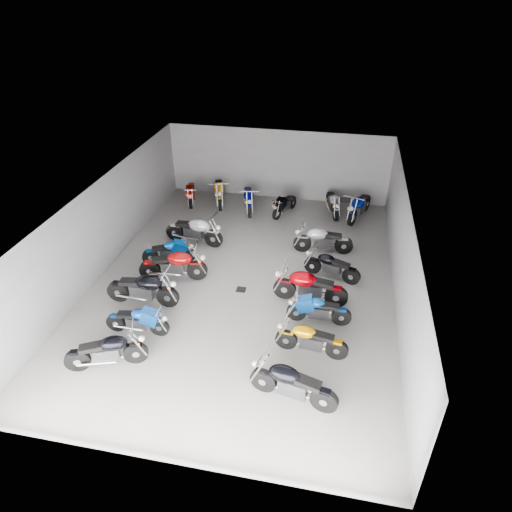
% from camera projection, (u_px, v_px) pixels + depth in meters
% --- Properties ---
extents(ground, '(14.00, 14.00, 0.00)m').
position_uv_depth(ground, '(244.00, 281.00, 15.72)').
color(ground, gray).
rests_on(ground, ground).
extents(wall_back, '(10.00, 0.10, 3.20)m').
position_uv_depth(wall_back, '(277.00, 165.00, 20.67)').
color(wall_back, slate).
rests_on(wall_back, ground).
extents(wall_left, '(0.10, 14.00, 3.20)m').
position_uv_depth(wall_left, '(102.00, 227.00, 15.70)').
color(wall_left, slate).
rests_on(wall_left, ground).
extents(wall_right, '(0.10, 14.00, 3.20)m').
position_uv_depth(wall_right, '(402.00, 257.00, 14.03)').
color(wall_right, slate).
rests_on(wall_right, ground).
extents(ceiling, '(10.00, 14.00, 0.04)m').
position_uv_depth(ceiling, '(243.00, 196.00, 14.00)').
color(ceiling, black).
rests_on(ceiling, wall_back).
extents(drain_grate, '(0.32, 0.32, 0.01)m').
position_uv_depth(drain_grate, '(241.00, 289.00, 15.30)').
color(drain_grate, black).
rests_on(drain_grate, ground).
extents(motorcycle_left_a, '(2.08, 0.96, 0.96)m').
position_uv_depth(motorcycle_left_a, '(107.00, 351.00, 12.10)').
color(motorcycle_left_a, black).
rests_on(motorcycle_left_a, ground).
extents(motorcycle_left_b, '(1.92, 0.39, 0.84)m').
position_uv_depth(motorcycle_left_b, '(138.00, 320.00, 13.26)').
color(motorcycle_left_b, black).
rests_on(motorcycle_left_b, ground).
extents(motorcycle_left_c, '(2.39, 0.47, 1.05)m').
position_uv_depth(motorcycle_left_c, '(143.00, 289.00, 14.38)').
color(motorcycle_left_c, black).
rests_on(motorcycle_left_c, ground).
extents(motorcycle_left_d, '(2.34, 0.63, 1.03)m').
position_uv_depth(motorcycle_left_d, '(174.00, 265.00, 15.54)').
color(motorcycle_left_d, black).
rests_on(motorcycle_left_d, ground).
extents(motorcycle_left_e, '(1.87, 0.69, 0.84)m').
position_uv_depth(motorcycle_left_e, '(169.00, 252.00, 16.48)').
color(motorcycle_left_e, black).
rests_on(motorcycle_left_e, ground).
extents(motorcycle_left_f, '(2.36, 0.55, 1.04)m').
position_uv_depth(motorcycle_left_f, '(194.00, 231.00, 17.59)').
color(motorcycle_left_f, black).
rests_on(motorcycle_left_f, ground).
extents(motorcycle_right_a, '(2.26, 0.66, 1.00)m').
position_uv_depth(motorcycle_right_a, '(292.00, 384.00, 11.12)').
color(motorcycle_right_a, black).
rests_on(motorcycle_right_a, ground).
extents(motorcycle_right_b, '(2.05, 0.45, 0.90)m').
position_uv_depth(motorcycle_right_b, '(311.00, 339.00, 12.54)').
color(motorcycle_right_b, black).
rests_on(motorcycle_right_b, ground).
extents(motorcycle_right_c, '(1.96, 0.40, 0.86)m').
position_uv_depth(motorcycle_right_c, '(318.00, 310.00, 13.66)').
color(motorcycle_right_c, black).
rests_on(motorcycle_right_c, ground).
extents(motorcycle_right_d, '(2.41, 0.51, 1.06)m').
position_uv_depth(motorcycle_right_d, '(309.00, 287.00, 14.45)').
color(motorcycle_right_d, black).
rests_on(motorcycle_right_d, ground).
extents(motorcycle_right_e, '(1.98, 0.72, 0.89)m').
position_uv_depth(motorcycle_right_e, '(331.00, 266.00, 15.64)').
color(motorcycle_right_e, black).
rests_on(motorcycle_right_e, ground).
extents(motorcycle_right_f, '(2.23, 0.50, 0.98)m').
position_uv_depth(motorcycle_right_f, '(322.00, 240.00, 17.05)').
color(motorcycle_right_f, black).
rests_on(motorcycle_right_f, ground).
extents(motorcycle_back_a, '(0.66, 1.95, 0.88)m').
position_uv_depth(motorcycle_back_a, '(191.00, 192.00, 20.81)').
color(motorcycle_back_a, black).
rests_on(motorcycle_back_a, ground).
extents(motorcycle_back_b, '(0.82, 2.27, 1.02)m').
position_uv_depth(motorcycle_back_b, '(219.00, 192.00, 20.70)').
color(motorcycle_back_b, black).
rests_on(motorcycle_back_b, ground).
extents(motorcycle_back_c, '(0.74, 2.20, 0.99)m').
position_uv_depth(motorcycle_back_c, '(248.00, 199.00, 20.11)').
color(motorcycle_back_c, black).
rests_on(motorcycle_back_c, ground).
extents(motorcycle_back_d, '(0.82, 1.78, 0.82)m').
position_uv_depth(motorcycle_back_d, '(284.00, 205.00, 19.80)').
color(motorcycle_back_d, black).
rests_on(motorcycle_back_d, ground).
extents(motorcycle_back_e, '(0.68, 2.05, 0.92)m').
position_uv_depth(motorcycle_back_e, '(333.00, 203.00, 19.84)').
color(motorcycle_back_e, black).
rests_on(motorcycle_back_e, ground).
extents(motorcycle_back_f, '(0.96, 2.23, 1.02)m').
position_uv_depth(motorcycle_back_f, '(359.00, 206.00, 19.41)').
color(motorcycle_back_f, black).
rests_on(motorcycle_back_f, ground).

